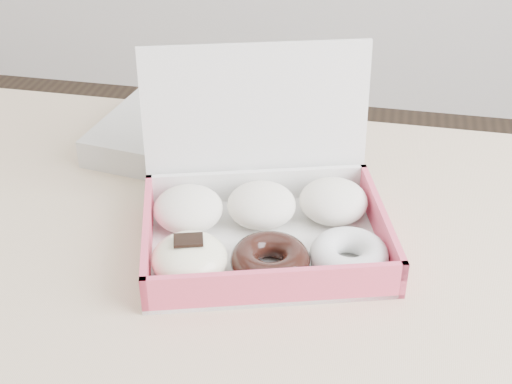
# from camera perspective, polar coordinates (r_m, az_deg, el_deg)

# --- Properties ---
(table) EXTENTS (1.20, 0.80, 0.75)m
(table) POSITION_cam_1_polar(r_m,az_deg,el_deg) (0.87, -1.13, -10.19)
(table) COLOR tan
(table) RESTS_ON ground
(donut_box) EXTENTS (0.34, 0.31, 0.21)m
(donut_box) POSITION_cam_1_polar(r_m,az_deg,el_deg) (0.85, 0.46, -2.07)
(donut_box) COLOR silver
(donut_box) RESTS_ON table
(newspapers) EXTENTS (0.28, 0.24, 0.04)m
(newspapers) POSITION_cam_1_polar(r_m,az_deg,el_deg) (1.05, -5.21, 4.44)
(newspapers) COLOR silver
(newspapers) RESTS_ON table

